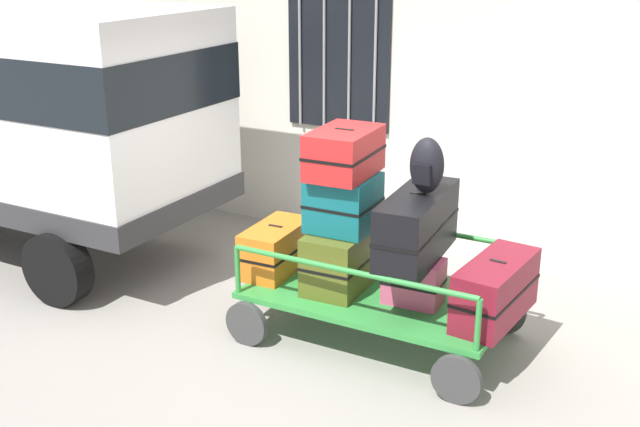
{
  "coord_description": "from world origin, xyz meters",
  "views": [
    {
      "loc": [
        2.64,
        -5.04,
        3.21
      ],
      "look_at": [
        -0.3,
        0.37,
        1.03
      ],
      "focal_mm": 43.73,
      "sensor_mm": 36.0,
      "label": 1
    }
  ],
  "objects_px": {
    "suitcase_center_middle": "(417,226)",
    "backpack": "(427,166)",
    "suitcase_left_bottom": "(276,248)",
    "suitcase_midleft_bottom": "(344,256)",
    "suitcase_midleft_top": "(344,152)",
    "van": "(15,102)",
    "suitcase_midright_bottom": "(496,290)",
    "suitcase_center_bottom": "(414,281)",
    "luggage_cart": "(378,299)",
    "suitcase_midleft_middle": "(343,202)"
  },
  "relations": [
    {
      "from": "suitcase_midleft_bottom",
      "to": "suitcase_midleft_top",
      "type": "height_order",
      "value": "suitcase_midleft_top"
    },
    {
      "from": "suitcase_midleft_top",
      "to": "suitcase_center_middle",
      "type": "relative_size",
      "value": 0.65
    },
    {
      "from": "van",
      "to": "suitcase_center_bottom",
      "type": "xyz_separation_m",
      "value": [
        4.59,
        -0.19,
        -0.99
      ]
    },
    {
      "from": "suitcase_midleft_top",
      "to": "suitcase_center_middle",
      "type": "xyz_separation_m",
      "value": [
        0.66,
        -0.02,
        -0.51
      ]
    },
    {
      "from": "van",
      "to": "suitcase_midleft_bottom",
      "type": "distance_m",
      "value": 4.04
    },
    {
      "from": "suitcase_midleft_middle",
      "to": "van",
      "type": "bearing_deg",
      "value": 177.77
    },
    {
      "from": "luggage_cart",
      "to": "suitcase_midright_bottom",
      "type": "bearing_deg",
      "value": -0.01
    },
    {
      "from": "suitcase_midleft_bottom",
      "to": "backpack",
      "type": "bearing_deg",
      "value": -1.85
    },
    {
      "from": "suitcase_midleft_bottom",
      "to": "suitcase_center_middle",
      "type": "distance_m",
      "value": 0.77
    },
    {
      "from": "suitcase_midleft_middle",
      "to": "suitcase_midleft_top",
      "type": "bearing_deg",
      "value": 90.0
    },
    {
      "from": "suitcase_center_middle",
      "to": "suitcase_midleft_bottom",
      "type": "bearing_deg",
      "value": 176.14
    },
    {
      "from": "luggage_cart",
      "to": "suitcase_midleft_bottom",
      "type": "relative_size",
      "value": 2.51
    },
    {
      "from": "suitcase_midleft_top",
      "to": "suitcase_midleft_middle",
      "type": "bearing_deg",
      "value": -90.0
    },
    {
      "from": "suitcase_midright_bottom",
      "to": "backpack",
      "type": "height_order",
      "value": "backpack"
    },
    {
      "from": "van",
      "to": "suitcase_center_bottom",
      "type": "height_order",
      "value": "van"
    },
    {
      "from": "suitcase_midleft_bottom",
      "to": "van",
      "type": "bearing_deg",
      "value": 178.17
    },
    {
      "from": "van",
      "to": "suitcase_midleft_top",
      "type": "relative_size",
      "value": 6.07
    },
    {
      "from": "suitcase_midleft_bottom",
      "to": "suitcase_center_bottom",
      "type": "height_order",
      "value": "suitcase_midleft_bottom"
    },
    {
      "from": "suitcase_left_bottom",
      "to": "suitcase_center_middle",
      "type": "height_order",
      "value": "suitcase_center_middle"
    },
    {
      "from": "suitcase_center_middle",
      "to": "backpack",
      "type": "height_order",
      "value": "backpack"
    },
    {
      "from": "suitcase_midleft_middle",
      "to": "backpack",
      "type": "distance_m",
      "value": 0.81
    },
    {
      "from": "suitcase_center_middle",
      "to": "backpack",
      "type": "relative_size",
      "value": 2.51
    },
    {
      "from": "suitcase_midright_bottom",
      "to": "suitcase_center_middle",
      "type": "bearing_deg",
      "value": -177.93
    },
    {
      "from": "van",
      "to": "suitcase_left_bottom",
      "type": "distance_m",
      "value": 3.42
    },
    {
      "from": "luggage_cart",
      "to": "suitcase_midright_bottom",
      "type": "distance_m",
      "value": 1.03
    },
    {
      "from": "suitcase_center_bottom",
      "to": "backpack",
      "type": "distance_m",
      "value": 0.96
    },
    {
      "from": "van",
      "to": "suitcase_center_middle",
      "type": "xyz_separation_m",
      "value": [
        4.59,
        -0.17,
        -0.52
      ]
    },
    {
      "from": "van",
      "to": "suitcase_midright_bottom",
      "type": "bearing_deg",
      "value": -1.59
    },
    {
      "from": "suitcase_midleft_top",
      "to": "suitcase_center_bottom",
      "type": "relative_size",
      "value": 1.49
    },
    {
      "from": "van",
      "to": "suitcase_left_bottom",
      "type": "relative_size",
      "value": 5.77
    },
    {
      "from": "suitcase_midright_bottom",
      "to": "van",
      "type": "bearing_deg",
      "value": 178.41
    },
    {
      "from": "suitcase_midleft_bottom",
      "to": "suitcase_center_bottom",
      "type": "bearing_deg",
      "value": -5.24
    },
    {
      "from": "suitcase_left_bottom",
      "to": "suitcase_midleft_bottom",
      "type": "distance_m",
      "value": 0.66
    },
    {
      "from": "luggage_cart",
      "to": "suitcase_center_middle",
      "type": "height_order",
      "value": "suitcase_center_middle"
    },
    {
      "from": "suitcase_midright_bottom",
      "to": "suitcase_center_bottom",
      "type": "bearing_deg",
      "value": -176.55
    },
    {
      "from": "suitcase_midleft_bottom",
      "to": "backpack",
      "type": "xyz_separation_m",
      "value": [
        0.7,
        -0.02,
        0.89
      ]
    },
    {
      "from": "suitcase_midleft_middle",
      "to": "suitcase_center_middle",
      "type": "relative_size",
      "value": 0.49
    },
    {
      "from": "suitcase_midright_bottom",
      "to": "luggage_cart",
      "type": "bearing_deg",
      "value": 179.99
    },
    {
      "from": "suitcase_midleft_middle",
      "to": "suitcase_midright_bottom",
      "type": "xyz_separation_m",
      "value": [
        1.31,
        0.01,
        -0.5
      ]
    },
    {
      "from": "suitcase_midleft_top",
      "to": "suitcase_midleft_bottom",
      "type": "bearing_deg",
      "value": 90.0
    },
    {
      "from": "suitcase_midleft_bottom",
      "to": "suitcase_center_middle",
      "type": "height_order",
      "value": "suitcase_center_middle"
    },
    {
      "from": "luggage_cart",
      "to": "suitcase_midleft_top",
      "type": "bearing_deg",
      "value": -179.77
    },
    {
      "from": "van",
      "to": "suitcase_left_bottom",
      "type": "height_order",
      "value": "van"
    },
    {
      "from": "suitcase_midleft_bottom",
      "to": "backpack",
      "type": "relative_size",
      "value": 1.99
    },
    {
      "from": "suitcase_left_bottom",
      "to": "backpack",
      "type": "bearing_deg",
      "value": 0.56
    },
    {
      "from": "luggage_cart",
      "to": "backpack",
      "type": "distance_m",
      "value": 1.27
    },
    {
      "from": "suitcase_left_bottom",
      "to": "suitcase_center_bottom",
      "type": "xyz_separation_m",
      "value": [
        1.31,
        -0.02,
        -0.02
      ]
    },
    {
      "from": "suitcase_midleft_bottom",
      "to": "suitcase_midleft_top",
      "type": "distance_m",
      "value": 0.91
    },
    {
      "from": "suitcase_midleft_bottom",
      "to": "suitcase_midleft_top",
      "type": "bearing_deg",
      "value": -90.0
    },
    {
      "from": "luggage_cart",
      "to": "backpack",
      "type": "relative_size",
      "value": 5.01
    }
  ]
}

